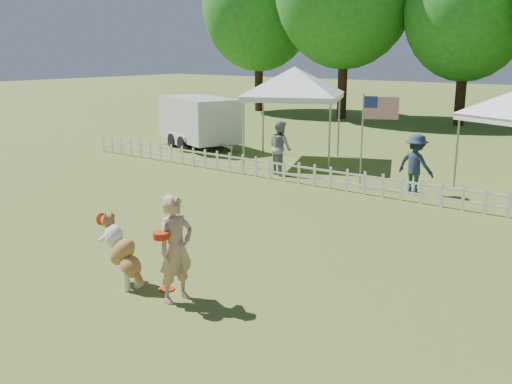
# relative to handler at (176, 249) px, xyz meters

# --- Properties ---
(ground) EXTENTS (120.00, 120.00, 0.00)m
(ground) POSITION_rel_handler_xyz_m (-0.49, 0.45, -0.80)
(ground) COLOR #465E1D
(ground) RESTS_ON ground
(picket_fence) EXTENTS (22.00, 0.08, 0.60)m
(picket_fence) POSITION_rel_handler_xyz_m (-0.49, 7.45, -0.50)
(picket_fence) COLOR silver
(picket_fence) RESTS_ON ground
(handler) EXTENTS (0.46, 0.63, 1.60)m
(handler) POSITION_rel_handler_xyz_m (0.00, 0.00, 0.00)
(handler) COLOR tan
(handler) RESTS_ON ground
(dog) EXTENTS (1.10, 0.51, 1.09)m
(dog) POSITION_rel_handler_xyz_m (-1.05, -0.11, -0.25)
(dog) COLOR brown
(dog) RESTS_ON ground
(frisbee_on_turf) EXTENTS (0.30, 0.30, 0.02)m
(frisbee_on_turf) POSITION_rel_handler_xyz_m (-0.39, 0.16, -0.79)
(frisbee_on_turf) COLOR red
(frisbee_on_turf) RESTS_ON ground
(canopy_tent_left) EXTENTS (3.85, 3.85, 3.02)m
(canopy_tent_left) POSITION_rel_handler_xyz_m (-4.72, 10.13, 0.71)
(canopy_tent_left) COLOR white
(canopy_tent_left) RESTS_ON ground
(cargo_trailer) EXTENTS (4.78, 3.36, 1.93)m
(cargo_trailer) POSITION_rel_handler_xyz_m (-9.09, 10.24, 0.17)
(cargo_trailer) COLOR silver
(cargo_trailer) RESTS_ON ground
(flag_pole) EXTENTS (0.92, 0.46, 2.50)m
(flag_pole) POSITION_rel_handler_xyz_m (-1.15, 8.01, 0.45)
(flag_pole) COLOR gray
(flag_pole) RESTS_ON ground
(spectator_a) EXTENTS (0.95, 0.86, 1.60)m
(spectator_a) POSITION_rel_handler_xyz_m (-3.88, 8.16, 0.00)
(spectator_a) COLOR gray
(spectator_a) RESTS_ON ground
(spectator_b) EXTENTS (1.10, 0.77, 1.55)m
(spectator_b) POSITION_rel_handler_xyz_m (0.25, 8.28, -0.02)
(spectator_b) COLOR #213348
(spectator_b) RESTS_ON ground
(tree_far_left) EXTENTS (6.60, 6.60, 11.00)m
(tree_far_left) POSITION_rel_handler_xyz_m (-15.49, 22.45, 4.70)
(tree_far_left) COLOR #20631C
(tree_far_left) RESTS_ON ground
(tree_left) EXTENTS (7.40, 7.40, 12.00)m
(tree_left) POSITION_rel_handler_xyz_m (-9.49, 21.95, 5.20)
(tree_left) COLOR #20631C
(tree_left) RESTS_ON ground
(tree_center_left) EXTENTS (6.00, 6.00, 9.80)m
(tree_center_left) POSITION_rel_handler_xyz_m (-3.49, 22.95, 4.10)
(tree_center_left) COLOR #20631C
(tree_center_left) RESTS_ON ground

